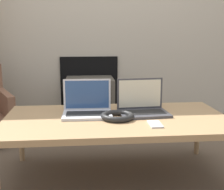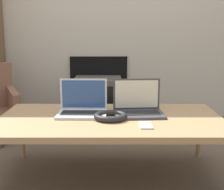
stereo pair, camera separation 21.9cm
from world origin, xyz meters
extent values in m
cube|color=black|center=(-0.13, 1.66, 0.33)|extent=(0.60, 0.03, 0.66)
cube|color=#9E7A51|center=(0.00, 0.21, 0.38)|extent=(1.38, 0.74, 0.04)
cylinder|color=#9E7A51|center=(-0.65, 0.54, 0.18)|extent=(0.04, 0.04, 0.36)
cylinder|color=#9E7A51|center=(0.65, 0.54, 0.18)|extent=(0.04, 0.04, 0.36)
cube|color=silver|center=(-0.18, 0.26, 0.40)|extent=(0.31, 0.23, 0.02)
cube|color=black|center=(-0.18, 0.26, 0.41)|extent=(0.26, 0.13, 0.00)
cube|color=silver|center=(-0.18, 0.37, 0.51)|extent=(0.31, 0.02, 0.20)
cube|color=#2D4C7F|center=(-0.18, 0.37, 0.51)|extent=(0.28, 0.01, 0.18)
cube|color=#38383D|center=(0.18, 0.26, 0.40)|extent=(0.32, 0.25, 0.02)
cube|color=black|center=(0.18, 0.26, 0.41)|extent=(0.27, 0.14, 0.00)
cube|color=#38383D|center=(0.17, 0.37, 0.51)|extent=(0.31, 0.03, 0.20)
cube|color=beige|center=(0.17, 0.36, 0.51)|extent=(0.28, 0.02, 0.18)
torus|color=black|center=(0.00, 0.18, 0.41)|extent=(0.20, 0.20, 0.04)
cube|color=silver|center=(0.20, 0.03, 0.40)|extent=(0.07, 0.13, 0.01)
cube|color=#4C473D|center=(-0.13, 1.45, 0.23)|extent=(0.47, 0.41, 0.46)
cube|color=black|center=(-0.13, 1.24, 0.23)|extent=(0.38, 0.01, 0.36)
cube|color=brown|center=(-0.88, 1.10, 0.31)|extent=(0.29, 0.54, 0.20)
cylinder|color=#4C3828|center=(-0.88, 1.25, 0.06)|extent=(0.04, 0.04, 0.13)
camera|label=1|loc=(-0.21, -1.63, 0.91)|focal=50.00mm
camera|label=2|loc=(0.01, -1.64, 0.91)|focal=50.00mm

